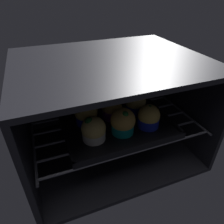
{
  "coord_description": "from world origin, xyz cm",
  "views": [
    {
      "loc": [
        -21.46,
        -34.89,
        55.89
      ],
      "look_at": [
        0.0,
        20.41,
        17.13
      ],
      "focal_mm": 32.64,
      "sensor_mm": 36.0,
      "label": 1
    }
  ],
  "objects": [
    {
      "name": "muffin_row2_col0",
      "position": [
        -9.1,
        29.21,
        18.4
      ],
      "size": [
        7.03,
        7.03,
        7.4
      ],
      "color": "red",
      "rests_on": "baking_tray"
    },
    {
      "name": "oven_rack",
      "position": [
        0.0,
        22.0,
        13.6
      ],
      "size": [
        54.8,
        42.0,
        0.8
      ],
      "color": "#51515B",
      "rests_on": "oven_cavity"
    },
    {
      "name": "muffin_row0_col2",
      "position": [
        9.13,
        11.2,
        18.62
      ],
      "size": [
        7.15,
        7.15,
        7.82
      ],
      "color": "#1928B7",
      "rests_on": "baking_tray"
    },
    {
      "name": "muffin_row2_col1",
      "position": [
        0.01,
        29.39,
        18.49
      ],
      "size": [
        7.03,
        7.03,
        7.54
      ],
      "color": "red",
      "rests_on": "baking_tray"
    },
    {
      "name": "oven_cavity",
      "position": [
        0.0,
        26.25,
        17.0
      ],
      "size": [
        59.0,
        47.0,
        37.0
      ],
      "color": "black",
      "rests_on": "ground"
    },
    {
      "name": "muffin_row1_col2",
      "position": [
        8.95,
        20.35,
        19.1
      ],
      "size": [
        7.5,
        7.5,
        8.4
      ],
      "color": "#1928B7",
      "rests_on": "baking_tray"
    },
    {
      "name": "muffin_row0_col0",
      "position": [
        -9.38,
        11.38,
        18.51
      ],
      "size": [
        7.37,
        7.37,
        7.91
      ],
      "color": "silver",
      "rests_on": "baking_tray"
    },
    {
      "name": "muffin_row1_col0",
      "position": [
        -9.23,
        20.09,
        19.06
      ],
      "size": [
        7.71,
        7.71,
        8.43
      ],
      "color": "#1928B7",
      "rests_on": "baking_tray"
    },
    {
      "name": "muffin_row0_col1",
      "position": [
        -0.01,
        11.17,
        19.1
      ],
      "size": [
        7.72,
        7.72,
        8.52
      ],
      "color": "#0C8C84",
      "rests_on": "baking_tray"
    },
    {
      "name": "baking_tray",
      "position": [
        0.0,
        20.41,
        14.68
      ],
      "size": [
        35.55,
        35.55,
        2.2
      ],
      "color": "black",
      "rests_on": "oven_rack"
    },
    {
      "name": "muffin_row2_col2",
      "position": [
        9.09,
        29.58,
        18.56
      ],
      "size": [
        7.7,
        7.7,
        7.81
      ],
      "color": "red",
      "rests_on": "baking_tray"
    },
    {
      "name": "muffin_row1_col1",
      "position": [
        -0.27,
        20.47,
        18.44
      ],
      "size": [
        7.03,
        7.03,
        7.47
      ],
      "color": "#7A238C",
      "rests_on": "baking_tray"
    }
  ]
}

